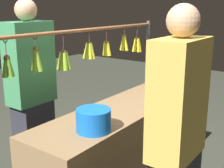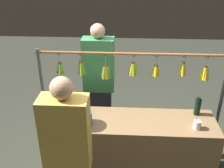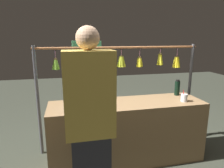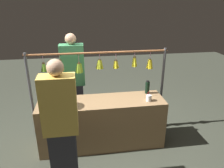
# 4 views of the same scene
# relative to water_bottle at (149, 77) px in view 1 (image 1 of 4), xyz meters

# --- Properties ---
(market_counter) EXTENTS (2.02, 0.57, 0.82)m
(market_counter) POSITION_rel_water_bottle_xyz_m (0.80, 0.17, -0.52)
(market_counter) COLOR olive
(market_counter) RESTS_ON ground
(display_rack) EXTENTS (2.38, 0.13, 1.54)m
(display_rack) POSITION_rel_water_bottle_xyz_m (0.80, -0.23, 0.21)
(display_rack) COLOR #4C4C51
(display_rack) RESTS_ON ground
(water_bottle) EXTENTS (0.07, 0.07, 0.23)m
(water_bottle) POSITION_rel_water_bottle_xyz_m (0.00, 0.00, 0.00)
(water_bottle) COLOR black
(water_bottle) RESTS_ON market_counter
(blue_bucket) EXTENTS (0.26, 0.26, 0.17)m
(blue_bucket) POSITION_rel_water_bottle_xyz_m (1.37, 0.30, -0.02)
(blue_bucket) COLOR blue
(blue_bucket) RESTS_ON market_counter
(drink_cup) EXTENTS (0.09, 0.09, 0.16)m
(drink_cup) POSITION_rel_water_bottle_xyz_m (0.06, 0.29, -0.06)
(drink_cup) COLOR silver
(drink_cup) RESTS_ON market_counter
(vendor_person) EXTENTS (0.42, 0.23, 1.79)m
(vendor_person) POSITION_rel_water_bottle_xyz_m (1.25, -0.54, -0.05)
(vendor_person) COLOR #2D2D38
(vendor_person) RESTS_ON ground
(customer_person) EXTENTS (0.41, 0.22, 1.74)m
(customer_person) POSITION_rel_water_bottle_xyz_m (1.38, 0.96, -0.07)
(customer_person) COLOR #2D2D38
(customer_person) RESTS_ON ground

